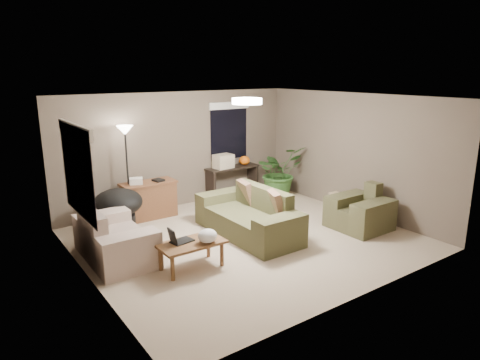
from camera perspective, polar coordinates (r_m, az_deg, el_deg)
room_shell at (r=7.36m, az=0.90°, el=1.19°), size 5.50×5.50×5.50m
main_sofa at (r=7.87m, az=1.25°, el=-5.18°), size 0.95×2.20×0.85m
throw_pillows at (r=7.91m, az=2.75°, el=-2.39°), size 0.38×1.40×0.47m
loveseat at (r=7.16m, az=-16.52°, el=-7.82°), size 0.90×1.60×0.85m
armchair at (r=8.48m, az=15.71°, el=-4.26°), size 0.95×1.00×0.85m
coffee_table at (r=6.58m, az=-6.52°, el=-8.73°), size 1.00×0.55×0.42m
laptop at (r=6.55m, az=-8.28°, el=-7.78°), size 0.38×0.28×0.24m
plastic_bag at (r=6.49m, az=-4.36°, el=-7.44°), size 0.38×0.36×0.21m
desk at (r=8.91m, az=-12.02°, el=-2.58°), size 1.10×0.50×0.75m
desk_papers at (r=8.73m, az=-13.08°, el=-0.11°), size 0.72×0.32×0.12m
console_table at (r=10.07m, az=-1.03°, el=0.06°), size 1.30×0.40×0.75m
pumpkin at (r=10.17m, az=0.59°, el=2.63°), size 0.26×0.26×0.21m
cardboard_box at (r=9.83m, az=-2.24°, el=2.51°), size 0.45×0.35×0.32m
papasan_chair at (r=8.31m, az=-15.91°, el=-3.43°), size 0.95×0.95×0.80m
floor_lamp at (r=8.57m, az=-15.01°, el=4.95°), size 0.32×0.32×1.91m
ceiling_fixture at (r=7.19m, az=0.94°, el=10.47°), size 0.50×0.50×0.10m
houseplant at (r=10.15m, az=5.21°, el=0.35°), size 1.10×1.22×0.95m
cat_scratching_post at (r=9.05m, az=12.60°, el=-3.44°), size 0.32×0.32×0.50m
window_left at (r=6.37m, az=-21.03°, el=3.04°), size 0.05×1.56×1.33m
window_back at (r=10.01m, az=-1.48°, el=7.83°), size 1.06×0.05×1.33m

